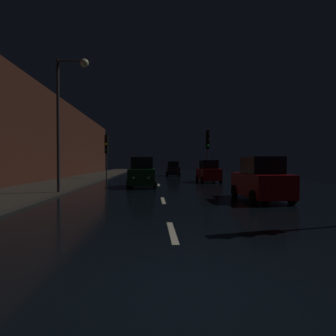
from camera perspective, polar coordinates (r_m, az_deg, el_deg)
The scene contains 11 objects.
ground at distance 28.44m, azimuth -2.22°, elevation -2.39°, with size 27.54×84.00×0.02m, color black.
sidewalk_left at distance 29.30m, azimuth -17.20°, elevation -2.17°, with size 4.40×84.00×0.15m, color #38332B.
building_facade_left at distance 26.82m, azimuth -24.51°, elevation 6.23°, with size 0.80×63.00×8.33m, color #472319.
lane_centerline at distance 13.83m, azimuth -1.17°, elevation -6.00°, with size 0.16×16.90×0.01m.
traffic_light_far_left at distance 30.25m, azimuth -12.34°, elevation 4.09°, with size 0.37×0.48×4.60m.
traffic_light_far_right at distance 29.69m, azimuth 8.02°, elevation 4.90°, with size 0.31×0.46×5.07m.
streetlamp_overhead at distance 16.22m, azimuth -19.80°, elevation 11.94°, with size 1.70×0.44×7.23m.
car_approaching_headlights at distance 19.97m, azimuth -5.23°, elevation -1.08°, with size 1.93×4.18×2.10m.
car_parked_right_near at distance 13.59m, azimuth 18.23°, elevation -2.38°, with size 1.82×3.93×1.98m.
car_distant_taillights at distance 36.54m, azimuth 0.99°, elevation -0.26°, with size 1.72×3.73×1.88m.
car_parked_right_far at distance 25.14m, azimuth 8.18°, elevation -0.82°, with size 1.77×3.83×1.93m.
Camera 1 is at (-0.49, -3.89, 1.71)m, focal length 30.15 mm.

